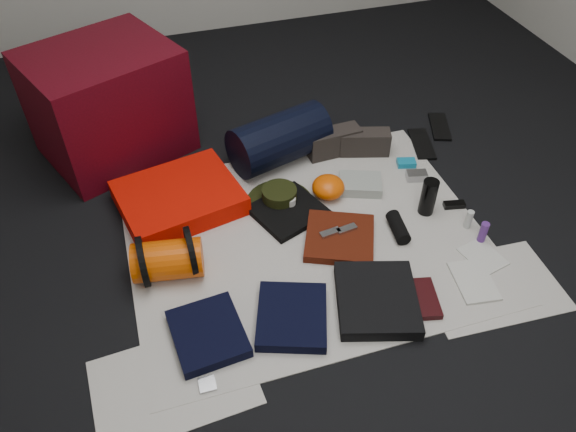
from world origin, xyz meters
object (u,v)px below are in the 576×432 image
object	(u,v)px
navy_duffel	(279,139)
sleeping_pad	(179,198)
red_cabinet	(108,103)
paperback_book	(421,299)
compact_camera	(417,176)
water_bottle	(428,197)
stuff_sack	(168,260)

from	to	relation	value
navy_duffel	sleeping_pad	bearing A→B (deg)	-176.69
red_cabinet	paperback_book	bearing A→B (deg)	-75.98
compact_camera	paperback_book	xyz separation A→B (m)	(-0.34, -0.72, -0.01)
red_cabinet	navy_duffel	xyz separation A→B (m)	(0.81, -0.36, -0.15)
water_bottle	compact_camera	bearing A→B (deg)	73.52
sleeping_pad	water_bottle	size ratio (longest dim) A/B	2.95
compact_camera	paperback_book	bearing A→B (deg)	-101.58
red_cabinet	compact_camera	xyz separation A→B (m)	(1.44, -0.73, -0.26)
navy_duffel	water_bottle	world-z (taller)	navy_duffel
navy_duffel	red_cabinet	bearing A→B (deg)	139.20
navy_duffel	compact_camera	bearing A→B (deg)	-47.22
water_bottle	paperback_book	bearing A→B (deg)	-119.27
red_cabinet	navy_duffel	size ratio (longest dim) A/B	1.36
sleeping_pad	stuff_sack	size ratio (longest dim) A/B	1.90
compact_camera	paperback_book	world-z (taller)	compact_camera
paperback_book	water_bottle	bearing A→B (deg)	73.71
red_cabinet	navy_duffel	distance (m)	0.90
stuff_sack	red_cabinet	bearing A→B (deg)	97.66
stuff_sack	navy_duffel	world-z (taller)	navy_duffel
water_bottle	compact_camera	world-z (taller)	water_bottle
red_cabinet	stuff_sack	distance (m)	1.02
water_bottle	sleeping_pad	bearing A→B (deg)	160.65
water_bottle	compact_camera	size ratio (longest dim) A/B	1.82
navy_duffel	compact_camera	distance (m)	0.73
sleeping_pad	navy_duffel	world-z (taller)	navy_duffel
navy_duffel	paperback_book	xyz separation A→B (m)	(0.28, -1.08, -0.12)
compact_camera	sleeping_pad	bearing A→B (deg)	-173.78
red_cabinet	stuff_sack	bearing A→B (deg)	-105.47
stuff_sack	navy_duffel	distance (m)	0.93
sleeping_pad	navy_duffel	size ratio (longest dim) A/B	1.09
red_cabinet	paperback_book	world-z (taller)	red_cabinet
red_cabinet	compact_camera	world-z (taller)	red_cabinet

